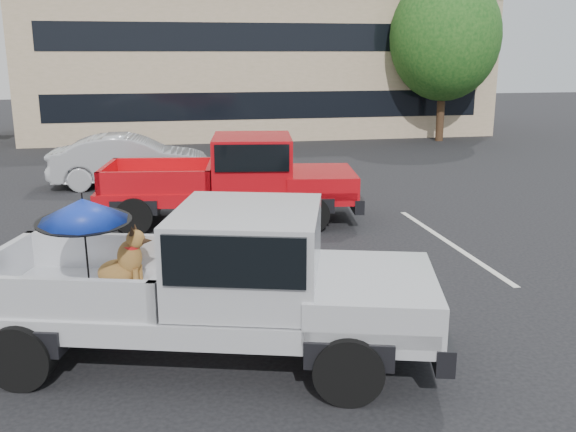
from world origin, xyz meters
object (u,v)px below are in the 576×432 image
red_pickup (245,175)px  silver_sedan (131,160)px  silver_pickup (228,276)px  tree_right (445,37)px  tree_back (324,36)px

red_pickup → silver_sedan: size_ratio=1.37×
silver_pickup → silver_sedan: bearing=114.3°
tree_right → red_pickup: size_ratio=1.14×
tree_back → silver_pickup: size_ratio=1.18×
red_pickup → silver_sedan: bearing=128.4°
red_pickup → silver_sedan: 5.18m
tree_back → silver_pickup: 27.33m
tree_back → tree_right: bearing=-69.4°
tree_back → silver_pickup: (-7.73, -26.00, -3.36)m
tree_right → silver_sedan: tree_right is taller
tree_back → red_pickup: (-6.71, -19.55, -3.38)m
tree_right → tree_back: tree_back is taller
silver_sedan → silver_pickup: bearing=-169.6°
tree_right → silver_sedan: bearing=-150.1°
red_pickup → silver_sedan: red_pickup is taller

